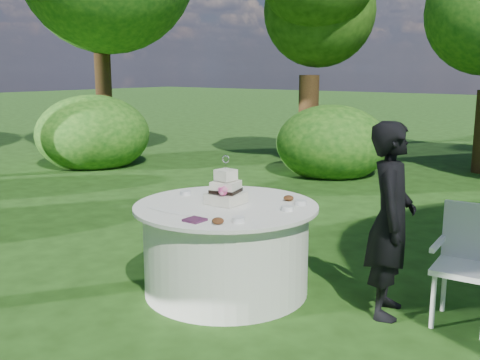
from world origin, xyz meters
name	(u,v)px	position (x,y,z in m)	size (l,w,h in m)	color
ground	(226,290)	(0.00, 0.00, 0.00)	(80.00, 80.00, 0.00)	#19360E
napkins	(195,220)	(0.14, -0.55, 0.78)	(0.14, 0.14, 0.02)	#4D2142
feather_plume	(168,211)	(-0.22, -0.48, 0.78)	(0.48, 0.07, 0.01)	white
guest	(391,220)	(1.29, 0.41, 0.76)	(0.55, 0.36, 1.52)	black
table	(226,248)	(0.00, 0.00, 0.39)	(1.56, 1.56, 0.77)	white
cake	(226,191)	(-0.02, 0.02, 0.88)	(0.28, 0.29, 0.41)	silver
chair	(469,256)	(1.82, 0.64, 0.52)	(0.49, 0.48, 0.90)	white
votives	(252,205)	(0.23, 0.05, 0.79)	(1.15, 0.85, 0.04)	white
petal_cups	(256,209)	(0.34, -0.04, 0.79)	(0.11, 1.03, 0.05)	#562D16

